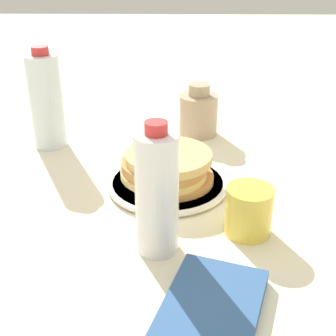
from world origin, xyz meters
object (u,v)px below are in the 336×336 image
(juice_glass, at_px, (249,211))
(pancake_stack, at_px, (167,167))
(cream_jug, at_px, (199,113))
(water_bottle_near, at_px, (157,193))
(water_bottle_mid, at_px, (46,101))
(plate, at_px, (168,183))

(juice_glass, bearing_deg, pancake_stack, 41.94)
(pancake_stack, relative_size, cream_jug, 1.43)
(pancake_stack, distance_m, water_bottle_near, 0.20)
(cream_jug, bearing_deg, juice_glass, -171.25)
(juice_glass, relative_size, water_bottle_mid, 0.36)
(plate, bearing_deg, pancake_stack, 75.92)
(juice_glass, bearing_deg, plate, 41.65)
(pancake_stack, distance_m, water_bottle_mid, 0.33)
(plate, height_order, pancake_stack, pancake_stack)
(pancake_stack, xyz_separation_m, cream_jug, (0.26, -0.07, 0.01))
(plate, relative_size, water_bottle_near, 1.10)
(cream_jug, relative_size, water_bottle_mid, 0.55)
(juice_glass, height_order, water_bottle_near, water_bottle_near)
(cream_jug, distance_m, water_bottle_mid, 0.35)
(plate, distance_m, pancake_stack, 0.03)
(water_bottle_near, bearing_deg, pancake_stack, -3.25)
(plate, bearing_deg, juice_glass, -138.35)
(plate, relative_size, pancake_stack, 1.30)
(pancake_stack, bearing_deg, water_bottle_near, 176.75)
(plate, relative_size, water_bottle_mid, 1.02)
(pancake_stack, relative_size, water_bottle_near, 0.85)
(juice_glass, bearing_deg, water_bottle_near, 107.45)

